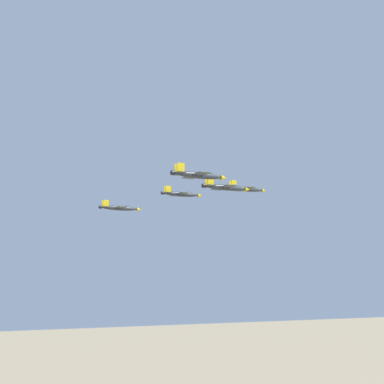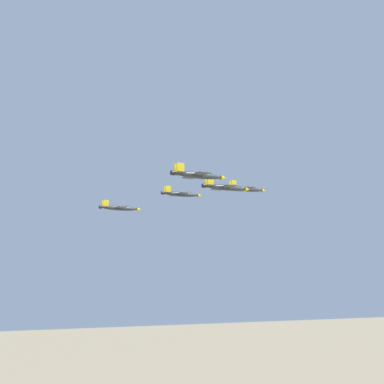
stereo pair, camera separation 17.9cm
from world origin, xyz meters
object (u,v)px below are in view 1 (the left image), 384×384
object	(u,v)px
jet_lead	(246,189)
jet_left_outer	(120,208)
jet_right_outer	(198,175)
jet_right_wingman	(226,187)
jet_left_wingman	(181,194)

from	to	relation	value
jet_lead	jet_left_outer	bearing A→B (deg)	139.91
jet_lead	jet_right_outer	xyz separation A→B (m)	(-32.16, -38.73, -3.53)
jet_right_wingman	jet_right_outer	distance (m)	25.17
jet_lead	jet_left_wingman	distance (m)	25.20
jet_left_outer	jet_right_outer	xyz separation A→B (m)	(11.25, -64.23, 2.44)
jet_left_wingman	jet_lead	bearing A→B (deg)	-39.33
jet_right_wingman	jet_left_outer	distance (m)	52.61
jet_lead	jet_left_outer	size ratio (longest dim) A/B	0.99
jet_right_wingman	jet_left_outer	bearing A→B (deg)	112.28
jet_left_wingman	jet_right_outer	bearing A→B (deg)	-110.38
jet_lead	jet_right_wingman	xyz separation A→B (m)	(-16.08, -19.37, -3.22)
jet_right_wingman	jet_left_wingman	bearing A→B (deg)	90.87
jet_left_outer	jet_right_outer	world-z (taller)	jet_right_outer
jet_left_outer	jet_right_outer	size ratio (longest dim) A/B	0.99
jet_right_wingman	jet_left_outer	size ratio (longest dim) A/B	1.03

